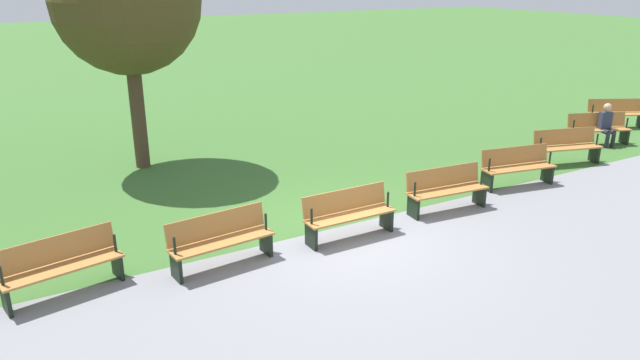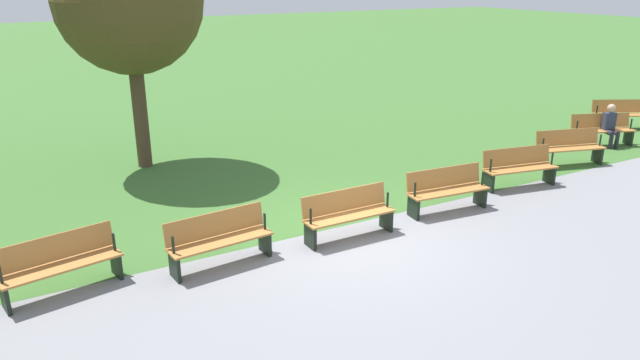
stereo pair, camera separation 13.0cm
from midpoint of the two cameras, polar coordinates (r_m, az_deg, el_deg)
name	(u,v)px [view 1 (the left image)]	position (r m, az deg, el deg)	size (l,w,h in m)	color
ground_plane	(350,238)	(11.01, 2.57, -5.60)	(120.00, 120.00, 0.00)	#3D6B2D
path_paving	(427,290)	(9.43, 9.91, -10.42)	(38.90, 5.46, 0.01)	gray
bench_0	(616,113)	(20.99, 26.52, 5.84)	(1.79, 1.21, 0.89)	#B27538
bench_1	(598,128)	(18.64, 25.08, 4.56)	(1.82, 1.08, 0.89)	#B27538
bench_2	(566,146)	(16.36, 22.48, 3.07)	(1.83, 0.94, 0.89)	#B27538
bench_3	(517,166)	(14.24, 18.26, 1.30)	(1.82, 0.79, 0.89)	#B27538
bench_4	(446,188)	(12.36, 11.79, -0.80)	(1.80, 0.63, 0.89)	#B27538
bench_5	(348,213)	(10.88, 2.42, -3.21)	(1.77, 0.47, 0.89)	#B27538
bench_6	(220,239)	(9.99, -9.97, -5.63)	(1.80, 0.63, 0.89)	#B27538
bench_7	(61,265)	(9.86, -24.11, -7.48)	(1.82, 0.79, 0.89)	#B27538
person_seated	(607,124)	(18.57, 25.78, 4.93)	(0.47, 0.59, 1.20)	#2D3347
tree_1	(126,1)	(15.02, -18.45, 16.09)	(3.46, 3.46, 5.79)	#4C3828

